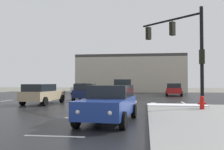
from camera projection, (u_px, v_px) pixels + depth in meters
name	position (u px, v px, depth m)	size (l,w,h in m)	color
ground_plane	(113.00, 102.00, 21.70)	(120.00, 120.00, 0.00)	slate
road_asphalt	(113.00, 102.00, 21.70)	(44.00, 44.00, 0.02)	black
snow_strip_curbside	(177.00, 105.00, 17.07)	(4.00, 1.60, 0.06)	white
lane_markings	(125.00, 103.00, 20.18)	(36.15, 36.15, 0.01)	silver
traffic_signal_mast	(184.00, 43.00, 16.54)	(3.83, 3.56, 6.38)	black
fire_hydrant	(202.00, 103.00, 14.65)	(0.48, 0.26, 0.79)	red
strip_building_background	(131.00, 74.00, 45.82)	(19.10, 8.00, 6.61)	#BCB29E
sedan_tan	(43.00, 93.00, 19.55)	(2.28, 4.63, 1.58)	tan
sedan_red	(174.00, 89.00, 31.70)	(2.40, 4.67, 1.58)	#B21919
sedan_blue	(109.00, 102.00, 10.81)	(2.32, 4.65, 1.58)	navy
suv_green	(122.00, 88.00, 27.60)	(2.56, 4.98, 2.03)	#195933
sedan_white	(82.00, 88.00, 36.36)	(2.15, 4.59, 1.58)	white
sedan_navy	(86.00, 92.00, 23.22)	(2.27, 4.63, 1.58)	#141E47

